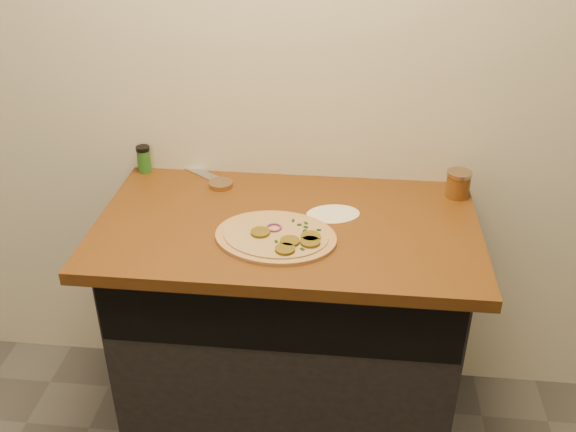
# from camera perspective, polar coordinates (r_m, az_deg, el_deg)

# --- Properties ---
(room_shell) EXTENTS (4.02, 3.52, 2.71)m
(room_shell) POSITION_cam_1_polar(r_m,az_deg,el_deg) (0.42, -20.98, -4.63)
(room_shell) COLOR silver
(room_shell) RESTS_ON ground
(cabinet) EXTENTS (1.10, 0.60, 0.86)m
(cabinet) POSITION_cam_1_polar(r_m,az_deg,el_deg) (2.31, 0.02, -10.17)
(cabinet) COLOR black
(cabinet) RESTS_ON ground
(countertop) EXTENTS (1.20, 0.70, 0.04)m
(countertop) POSITION_cam_1_polar(r_m,az_deg,el_deg) (2.03, -0.07, -0.96)
(countertop) COLOR brown
(countertop) RESTS_ON cabinet
(pizza) EXTENTS (0.41, 0.41, 0.02)m
(pizza) POSITION_cam_1_polar(r_m,az_deg,el_deg) (1.92, -0.99, -1.83)
(pizza) COLOR tan
(pizza) RESTS_ON countertop
(chefs_knife) EXTENTS (0.27, 0.21, 0.02)m
(chefs_knife) POSITION_cam_1_polar(r_m,az_deg,el_deg) (2.38, -8.79, 4.36)
(chefs_knife) COLOR #B7BAC1
(chefs_knife) RESTS_ON countertop
(mason_jar_lid) EXTENTS (0.09, 0.09, 0.02)m
(mason_jar_lid) POSITION_cam_1_polar(r_m,az_deg,el_deg) (2.23, -5.99, 2.82)
(mason_jar_lid) COLOR tan
(mason_jar_lid) RESTS_ON countertop
(salsa_jar) EXTENTS (0.08, 0.08, 0.09)m
(salsa_jar) POSITION_cam_1_polar(r_m,az_deg,el_deg) (2.22, 14.88, 2.78)
(salsa_jar) COLOR #A61210
(salsa_jar) RESTS_ON countertop
(spice_shaker) EXTENTS (0.05, 0.05, 0.10)m
(spice_shaker) POSITION_cam_1_polar(r_m,az_deg,el_deg) (2.37, -12.69, 4.96)
(spice_shaker) COLOR #286820
(spice_shaker) RESTS_ON countertop
(flour_spill) EXTENTS (0.21, 0.21, 0.00)m
(flour_spill) POSITION_cam_1_polar(r_m,az_deg,el_deg) (2.06, 4.02, 0.19)
(flour_spill) COLOR white
(flour_spill) RESTS_ON countertop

